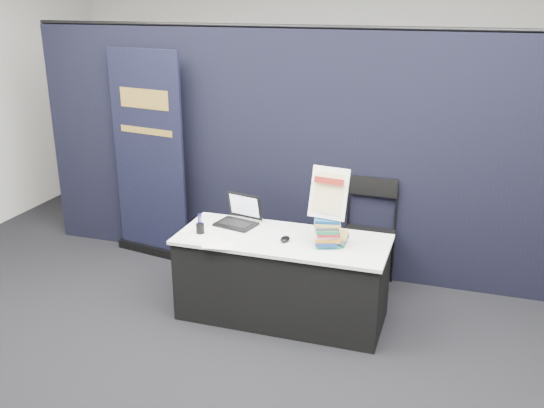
{
  "coord_description": "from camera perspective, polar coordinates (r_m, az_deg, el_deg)",
  "views": [
    {
      "loc": [
        1.4,
        -3.99,
        2.73
      ],
      "look_at": [
        -0.09,
        0.55,
        1.05
      ],
      "focal_mm": 40.0,
      "sensor_mm": 36.0,
      "label": 1
    }
  ],
  "objects": [
    {
      "name": "brochure_right",
      "position": [
        5.02,
        -5.01,
        -3.85
      ],
      "size": [
        0.28,
        0.22,
        0.0
      ],
      "primitive_type": "cube",
      "rotation": [
        0.0,
        0.0,
        0.15
      ],
      "color": "white",
      "rests_on": "display_table"
    },
    {
      "name": "wall_back",
      "position": [
        8.17,
        8.39,
        12.34
      ],
      "size": [
        8.0,
        0.02,
        3.5
      ],
      "primitive_type": "cube",
      "color": "beige",
      "rests_on": "floor"
    },
    {
      "name": "floor",
      "position": [
        5.03,
        -0.98,
        -13.44
      ],
      "size": [
        8.0,
        8.0,
        0.0
      ],
      "primitive_type": "plane",
      "color": "black",
      "rests_on": "ground"
    },
    {
      "name": "book_stack_short",
      "position": [
        5.05,
        5.77,
        -3.13
      ],
      "size": [
        0.23,
        0.18,
        0.1
      ],
      "rotation": [
        0.0,
        0.0,
        -0.0
      ],
      "color": "#1C6C41",
      "rests_on": "display_table"
    },
    {
      "name": "pullup_banner",
      "position": [
        6.48,
        -11.46,
        3.33
      ],
      "size": [
        0.94,
        0.26,
        2.2
      ],
      "rotation": [
        0.0,
        0.0,
        -0.17
      ],
      "color": "black",
      "rests_on": "floor"
    },
    {
      "name": "mouse",
      "position": [
        5.08,
        1.24,
        -3.31
      ],
      "size": [
        0.08,
        0.12,
        0.04
      ],
      "primitive_type": "ellipsoid",
      "rotation": [
        0.0,
        0.0,
        -0.01
      ],
      "color": "black",
      "rests_on": "display_table"
    },
    {
      "name": "book_stack_tall",
      "position": [
        4.95,
        5.16,
        -2.7
      ],
      "size": [
        0.23,
        0.2,
        0.24
      ],
      "rotation": [
        0.0,
        0.0,
        0.29
      ],
      "color": "#1B6367",
      "rests_on": "display_table"
    },
    {
      "name": "info_sign",
      "position": [
        4.87,
        5.36,
        0.97
      ],
      "size": [
        0.33,
        0.17,
        0.43
      ],
      "rotation": [
        0.0,
        0.0,
        -0.14
      ],
      "color": "black",
      "rests_on": "book_stack_tall"
    },
    {
      "name": "brochure_mid",
      "position": [
        5.18,
        -6.29,
        -3.17
      ],
      "size": [
        0.29,
        0.22,
        0.0
      ],
      "primitive_type": "cube",
      "rotation": [
        0.0,
        0.0,
        0.17
      ],
      "color": "white",
      "rests_on": "display_table"
    },
    {
      "name": "drape_partition",
      "position": [
        5.96,
        4.01,
        4.51
      ],
      "size": [
        6.0,
        0.08,
        2.4
      ],
      "primitive_type": "cube",
      "color": "black",
      "rests_on": "floor"
    },
    {
      "name": "stacking_chair",
      "position": [
        5.8,
        9.03,
        -2.5
      ],
      "size": [
        0.49,
        0.49,
        1.06
      ],
      "rotation": [
        0.0,
        0.0,
        -0.02
      ],
      "color": "black",
      "rests_on": "floor"
    },
    {
      "name": "brochure_left",
      "position": [
        5.35,
        -6.95,
        -2.44
      ],
      "size": [
        0.28,
        0.2,
        0.0
      ],
      "primitive_type": "cube",
      "rotation": [
        0.0,
        0.0,
        0.03
      ],
      "color": "white",
      "rests_on": "display_table"
    },
    {
      "name": "pen_cup",
      "position": [
        5.26,
        -6.78,
        -2.31
      ],
      "size": [
        0.07,
        0.07,
        0.09
      ],
      "primitive_type": "cylinder",
      "rotation": [
        0.0,
        0.0,
        0.03
      ],
      "color": "black",
      "rests_on": "display_table"
    },
    {
      "name": "display_table",
      "position": [
        5.3,
        0.96,
        -6.94
      ],
      "size": [
        1.8,
        0.75,
        0.75
      ],
      "color": "black",
      "rests_on": "floor"
    },
    {
      "name": "laptop",
      "position": [
        5.44,
        -3.25,
        -1.24
      ],
      "size": [
        0.39,
        0.35,
        0.26
      ],
      "rotation": [
        0.0,
        0.0,
        -0.22
      ],
      "color": "black",
      "rests_on": "display_table"
    }
  ]
}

